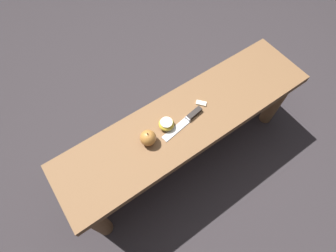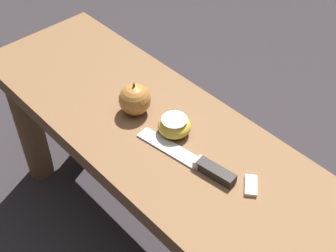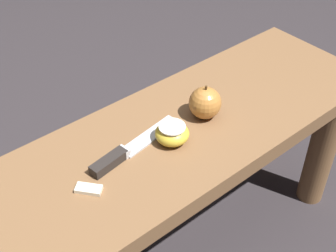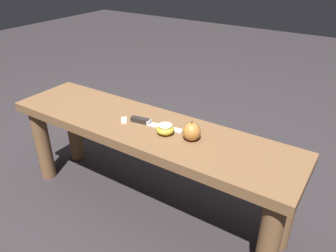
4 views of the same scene
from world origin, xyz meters
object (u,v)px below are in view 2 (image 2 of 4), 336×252
at_px(wooden_bench, 203,195).
at_px(knife, 200,164).
at_px(apple_whole, 134,100).
at_px(apple_cut, 174,126).

distance_m(wooden_bench, knife, 0.10).
relative_size(knife, apple_whole, 2.93).
height_order(wooden_bench, knife, knife).
bearing_deg(wooden_bench, apple_whole, 0.46).
bearing_deg(apple_cut, knife, 164.71).
relative_size(apple_whole, apple_cut, 1.13).
xyz_separation_m(wooden_bench, apple_whole, (0.21, 0.00, 0.13)).
relative_size(wooden_bench, apple_whole, 16.27).
height_order(knife, apple_whole, apple_whole).
height_order(apple_whole, apple_cut, apple_whole).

